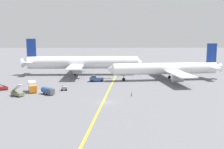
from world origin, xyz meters
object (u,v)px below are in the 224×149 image
at_px(gse_fuel_bowser_stubby, 48,90).
at_px(ground_crew_wing_walker_right, 132,94).
at_px(airliner_being_pushed, 166,69).
at_px(pushback_tug, 96,79).
at_px(airliner_at_gate_left, 82,63).
at_px(gse_stair_truck_yellow, 17,93).
at_px(gse_belt_loader_portside, 2,88).
at_px(gse_catering_truck_tall, 32,87).
at_px(gse_gpu_cart_small, 64,88).

height_order(gse_fuel_bowser_stubby, ground_crew_wing_walker_right, gse_fuel_bowser_stubby).
distance_m(airliner_being_pushed, pushback_tug, 30.40).
relative_size(airliner_at_gate_left, gse_stair_truck_yellow, 12.09).
bearing_deg(airliner_at_gate_left, gse_belt_loader_portside, -125.43).
xyz_separation_m(airliner_at_gate_left, ground_crew_wing_walker_right, (19.64, -45.65, -5.01)).
height_order(gse_stair_truck_yellow, ground_crew_wing_walker_right, gse_stair_truck_yellow).
bearing_deg(pushback_tug, gse_catering_truck_tall, -137.29).
height_order(gse_fuel_bowser_stubby, gse_catering_truck_tall, gse_catering_truck_tall).
relative_size(gse_stair_truck_yellow, ground_crew_wing_walker_right, 2.93).
bearing_deg(gse_gpu_cart_small, ground_crew_wing_walker_right, -21.44).
distance_m(gse_belt_loader_portside, ground_crew_wing_walker_right, 46.03).
height_order(gse_belt_loader_portside, gse_catering_truck_tall, gse_catering_truck_tall).
distance_m(gse_belt_loader_portside, gse_catering_truck_tall, 11.91).
relative_size(airliner_at_gate_left, pushback_tug, 6.45).
relative_size(airliner_being_pushed, gse_catering_truck_tall, 7.99).
height_order(airliner_at_gate_left, gse_stair_truck_yellow, airliner_at_gate_left).
xyz_separation_m(airliner_at_gate_left, gse_stair_truck_yellow, (-16.79, -44.79, -4.83)).
relative_size(gse_gpu_cart_small, ground_crew_wing_walker_right, 1.42).
bearing_deg(gse_stair_truck_yellow, ground_crew_wing_walker_right, -1.35).
bearing_deg(gse_fuel_bowser_stubby, airliner_being_pushed, 30.82).
bearing_deg(gse_stair_truck_yellow, airliner_being_pushed, 28.04).
distance_m(pushback_tug, gse_fuel_bowser_stubby, 27.97).
bearing_deg(airliner_at_gate_left, pushback_tug, -68.97).
xyz_separation_m(gse_gpu_cart_small, gse_belt_loader_portside, (-22.03, 1.18, 0.03)).
bearing_deg(airliner_being_pushed, gse_belt_loader_portside, -162.67).
relative_size(gse_belt_loader_portside, gse_stair_truck_yellow, 1.06).
relative_size(airliner_being_pushed, gse_fuel_bowser_stubby, 10.16).
distance_m(airliner_at_gate_left, gse_fuel_bowser_stubby, 43.61).
relative_size(pushback_tug, ground_crew_wing_walker_right, 5.50).
bearing_deg(gse_catering_truck_tall, gse_stair_truck_yellow, -115.57).
height_order(airliner_being_pushed, pushback_tug, airliner_being_pushed).
relative_size(airliner_at_gate_left, gse_belt_loader_portside, 11.45).
bearing_deg(gse_catering_truck_tall, gse_gpu_cart_small, 9.53).
bearing_deg(gse_belt_loader_portside, pushback_tug, 26.87).
distance_m(pushback_tug, gse_catering_truck_tall, 28.67).
xyz_separation_m(gse_fuel_bowser_stubby, gse_catering_truck_tall, (-6.23, 4.28, 0.42)).
distance_m(pushback_tug, gse_gpu_cart_small, 20.57).
bearing_deg(gse_belt_loader_portside, airliner_at_gate_left, 54.57).
bearing_deg(airliner_at_gate_left, gse_catering_truck_tall, -109.69).
distance_m(airliner_being_pushed, gse_gpu_cart_small, 45.72).
relative_size(gse_catering_truck_tall, gse_stair_truck_yellow, 1.31).
xyz_separation_m(gse_belt_loader_portside, gse_fuel_bowser_stubby, (17.73, -7.23, 0.51)).
bearing_deg(airliner_at_gate_left, airliner_being_pushed, -23.15).
xyz_separation_m(airliner_being_pushed, gse_stair_truck_yellow, (-54.13, -28.83, -3.84)).
xyz_separation_m(gse_fuel_bowser_stubby, ground_crew_wing_walker_right, (27.16, -2.93, -0.49)).
height_order(airliner_at_gate_left, gse_belt_loader_portside, airliner_at_gate_left).
xyz_separation_m(airliner_being_pushed, pushback_tug, (-30.03, -3.04, -3.66)).
height_order(airliner_at_gate_left, gse_fuel_bowser_stubby, airliner_at_gate_left).
height_order(airliner_at_gate_left, pushback_tug, airliner_at_gate_left).
bearing_deg(gse_fuel_bowser_stubby, airliner_at_gate_left, 80.01).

